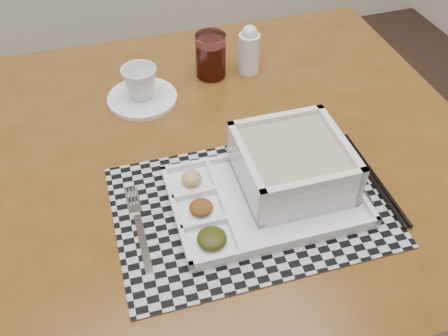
{
  "coord_description": "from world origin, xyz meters",
  "views": [
    {
      "loc": [
        0.57,
        0.19,
        1.39
      ],
      "look_at": [
        0.76,
        0.78,
        0.78
      ],
      "focal_mm": 40.0,
      "sensor_mm": 36.0,
      "label": 1
    }
  ],
  "objects": [
    {
      "name": "saucer",
      "position": [
        0.67,
        1.07,
        0.75
      ],
      "size": [
        0.15,
        0.15,
        0.01
      ],
      "primitive_type": "cylinder",
      "color": "white",
      "rests_on": "dining_table"
    },
    {
      "name": "dining_table",
      "position": [
        0.8,
        0.84,
        0.66
      ],
      "size": [
        1.02,
        1.02,
        0.74
      ],
      "color": "#4D2D0E",
      "rests_on": "ground"
    },
    {
      "name": "spoon",
      "position": [
        0.99,
        0.78,
        0.75
      ],
      "size": [
        0.04,
        0.18,
        0.01
      ],
      "color": "silver",
      "rests_on": "placemat"
    },
    {
      "name": "fork",
      "position": [
        0.59,
        0.73,
        0.75
      ],
      "size": [
        0.02,
        0.19,
        0.0
      ],
      "color": "silver",
      "rests_on": "placemat"
    },
    {
      "name": "serving_tray",
      "position": [
        0.85,
        0.73,
        0.78
      ],
      "size": [
        0.33,
        0.23,
        0.09
      ],
      "color": "white",
      "rests_on": "placemat"
    },
    {
      "name": "creamer_bottle",
      "position": [
        0.92,
        1.11,
        0.8
      ],
      "size": [
        0.05,
        0.05,
        0.11
      ],
      "color": "white",
      "rests_on": "dining_table"
    },
    {
      "name": "cup",
      "position": [
        0.67,
        1.07,
        0.79
      ],
      "size": [
        0.08,
        0.08,
        0.07
      ],
      "primitive_type": "imported",
      "rotation": [
        0.0,
        0.0,
        -0.13
      ],
      "color": "white",
      "rests_on": "saucer"
    },
    {
      "name": "juice_glass",
      "position": [
        0.84,
        1.12,
        0.79
      ],
      "size": [
        0.07,
        0.07,
        0.1
      ],
      "color": "white",
      "rests_on": "dining_table"
    },
    {
      "name": "placemat",
      "position": [
        0.78,
        0.71,
        0.74
      ],
      "size": [
        0.47,
        0.33,
        0.0
      ],
      "primitive_type": "cube",
      "rotation": [
        0.0,
        0.0,
        -0.03
      ],
      "color": "#9F9FA6",
      "rests_on": "dining_table"
    },
    {
      "name": "chopsticks",
      "position": [
        1.02,
        0.7,
        0.75
      ],
      "size": [
        0.02,
        0.24,
        0.01
      ],
      "color": "black",
      "rests_on": "placemat"
    }
  ]
}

